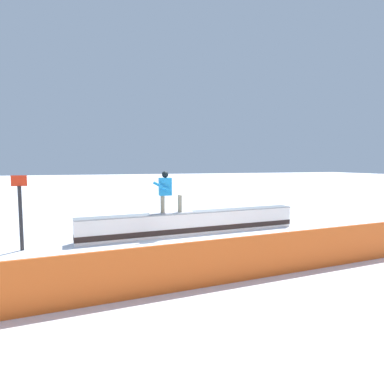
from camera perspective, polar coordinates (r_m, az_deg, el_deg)
The scene contains 5 objects.
ground_plane at distance 11.27m, azimuth 0.35°, elevation -7.43°, with size 120.00×120.00×0.00m, color white.
grind_box at distance 11.20m, azimuth 0.35°, elevation -5.66°, with size 7.91×1.18×0.78m.
snowboarder at distance 10.70m, azimuth -4.50°, elevation 0.22°, with size 1.50×0.43×1.41m.
safety_fence at distance 7.15m, azimuth 12.23°, elevation -11.10°, with size 12.39×0.06×0.94m, color orange.
trail_marker at distance 10.19m, azimuth -28.18°, elevation -2.94°, with size 0.40×0.10×2.12m.
Camera 1 is at (3.52, 10.42, 2.46)m, focal length 30.03 mm.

